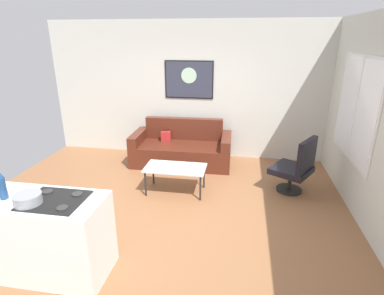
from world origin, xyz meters
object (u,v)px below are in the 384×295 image
Objects in this scene: coffee_table at (175,169)px; wall_painting at (189,80)px; armchair at (296,167)px; couch at (182,150)px; soda_bottle_2 at (2,185)px; mixing_bowl at (28,200)px.

wall_painting reaches higher than coffee_table.
wall_painting is at bearing 144.32° from armchair.
wall_painting is (-0.08, 1.77, 1.23)m from coffee_table.
wall_painting is at bearing 83.34° from couch.
soda_bottle_2 is 4.10m from wall_painting.
coffee_table is 3.74× the size of mixing_bowl.
armchair reaches higher than couch.
wall_painting reaches higher than mixing_bowl.
soda_bottle_2 is 1.26× the size of mixing_bowl.
couch is 1.98× the size of wall_painting.
armchair is (2.11, -0.94, 0.17)m from couch.
mixing_bowl is 4.09m from wall_painting.
couch is 3.62m from soda_bottle_2.
armchair is 2.78m from wall_painting.
couch is 1.45m from wall_painting.
mixing_bowl is (-2.97, -2.45, 0.49)m from armchair.
mixing_bowl is at bearing -103.24° from wall_painting.
mixing_bowl is at bearing -115.07° from coffee_table.
wall_painting is at bearing 76.76° from mixing_bowl.
soda_bottle_2 is 0.34× the size of wall_painting.
mixing_bowl is at bearing -104.23° from couch.
couch is 2.00× the size of coffee_table.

